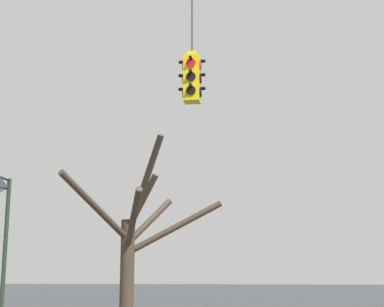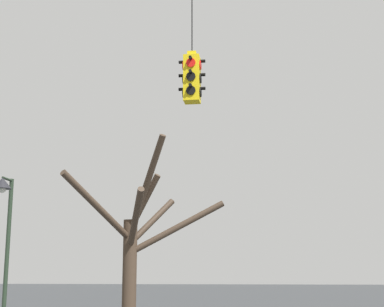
% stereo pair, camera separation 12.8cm
% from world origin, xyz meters
% --- Properties ---
extents(traffic_light_near_right_pole, '(0.58, 0.58, 2.79)m').
position_xyz_m(traffic_light_near_right_pole, '(1.67, -0.10, 5.97)').
color(traffic_light_near_right_pole, yellow).
extents(street_lamp, '(0.53, 0.90, 4.53)m').
position_xyz_m(street_lamp, '(-4.19, 3.55, 3.51)').
color(street_lamp, '#233323').
rests_on(street_lamp, ground_plane).
extents(bare_tree, '(4.56, 3.86, 6.07)m').
position_xyz_m(bare_tree, '(-1.06, 6.39, 2.78)').
color(bare_tree, '#423326').
rests_on(bare_tree, ground_plane).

